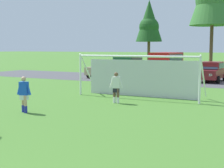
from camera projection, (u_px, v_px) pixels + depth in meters
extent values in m
plane|color=#477A2D|center=(182.00, 102.00, 17.47)|extent=(400.00, 400.00, 0.00)
cube|color=#4C4C51|center=(218.00, 82.00, 27.51)|extent=(52.00, 8.40, 0.01)
cylinder|color=white|center=(200.00, 81.00, 16.87)|extent=(0.12, 0.12, 2.44)
cylinder|color=white|center=(80.00, 75.00, 20.12)|extent=(0.12, 0.12, 2.44)
cylinder|color=white|center=(135.00, 56.00, 18.36)|extent=(7.32, 0.22, 0.12)
cylinder|color=white|center=(203.00, 77.00, 17.65)|extent=(0.11, 1.94, 2.46)
cylinder|color=white|center=(88.00, 72.00, 20.91)|extent=(0.11, 1.94, 2.46)
cube|color=silver|center=(141.00, 78.00, 19.40)|extent=(6.95, 0.14, 2.20)
cylinder|color=tan|center=(26.00, 104.00, 14.50)|extent=(0.14, 0.14, 0.80)
cylinder|color=tan|center=(23.00, 103.00, 14.71)|extent=(0.14, 0.14, 0.80)
cylinder|color=#232D99|center=(26.00, 109.00, 14.53)|extent=(0.15, 0.15, 0.32)
cylinder|color=#232D99|center=(23.00, 109.00, 14.73)|extent=(0.15, 0.15, 0.32)
cube|color=silver|center=(24.00, 97.00, 14.57)|extent=(0.39, 0.30, 0.28)
cube|color=blue|center=(24.00, 88.00, 14.53)|extent=(0.43, 0.33, 0.60)
sphere|color=tan|center=(24.00, 79.00, 14.48)|extent=(0.22, 0.22, 0.22)
cylinder|color=blue|center=(29.00, 89.00, 14.44)|extent=(0.24, 0.15, 0.55)
cylinder|color=blue|center=(19.00, 89.00, 14.62)|extent=(0.24, 0.15, 0.55)
cylinder|color=brown|center=(118.00, 96.00, 17.06)|extent=(0.14, 0.14, 0.80)
cylinder|color=brown|center=(114.00, 95.00, 17.18)|extent=(0.14, 0.14, 0.80)
cylinder|color=white|center=(118.00, 100.00, 17.09)|extent=(0.15, 0.15, 0.32)
cylinder|color=white|center=(114.00, 100.00, 17.21)|extent=(0.15, 0.15, 0.32)
cube|color=black|center=(116.00, 90.00, 17.09)|extent=(0.40, 0.32, 0.28)
cube|color=silver|center=(116.00, 82.00, 17.04)|extent=(0.44, 0.36, 0.60)
sphere|color=brown|center=(116.00, 74.00, 17.00)|extent=(0.22, 0.22, 0.22)
cylinder|color=silver|center=(121.00, 83.00, 16.98)|extent=(0.25, 0.16, 0.55)
cylinder|color=silver|center=(112.00, 83.00, 17.12)|extent=(0.25, 0.16, 0.55)
cube|color=tan|center=(104.00, 70.00, 32.25)|extent=(2.09, 4.32, 0.76)
cube|color=tan|center=(105.00, 63.00, 32.30)|extent=(1.80, 2.21, 0.64)
cube|color=#28384C|center=(99.00, 64.00, 31.48)|extent=(1.55, 0.42, 0.55)
cube|color=#28384C|center=(112.00, 63.00, 31.87)|extent=(0.17, 1.78, 0.45)
cube|color=white|center=(96.00, 71.00, 30.24)|extent=(0.28, 0.10, 0.20)
cube|color=white|center=(88.00, 71.00, 30.76)|extent=(0.28, 0.10, 0.20)
cube|color=#B21414|center=(119.00, 69.00, 33.74)|extent=(0.28, 0.10, 0.20)
cube|color=#B21414|center=(111.00, 68.00, 34.25)|extent=(0.28, 0.10, 0.20)
cylinder|color=black|center=(104.00, 75.00, 30.72)|extent=(0.28, 0.66, 0.64)
cylinder|color=black|center=(89.00, 75.00, 31.66)|extent=(0.28, 0.66, 0.64)
cylinder|color=black|center=(118.00, 74.00, 32.93)|extent=(0.28, 0.66, 0.64)
cylinder|color=black|center=(103.00, 73.00, 33.87)|extent=(0.28, 0.66, 0.64)
cube|color=#194C2D|center=(127.00, 71.00, 30.10)|extent=(2.07, 4.67, 1.00)
cube|color=#194C2D|center=(128.00, 61.00, 30.18)|extent=(1.86, 3.06, 0.84)
cube|color=#28384C|center=(122.00, 61.00, 28.90)|extent=(1.63, 0.44, 0.71)
cube|color=#28384C|center=(137.00, 61.00, 29.80)|extent=(0.14, 2.55, 0.59)
cube|color=white|center=(123.00, 72.00, 27.84)|extent=(0.28, 0.09, 0.20)
cube|color=white|center=(112.00, 71.00, 28.28)|extent=(0.28, 0.09, 0.20)
cube|color=#B21414|center=(141.00, 69.00, 31.90)|extent=(0.28, 0.09, 0.20)
cube|color=#B21414|center=(131.00, 68.00, 32.35)|extent=(0.28, 0.09, 0.20)
cylinder|color=black|center=(131.00, 78.00, 28.47)|extent=(0.26, 0.65, 0.64)
cylinder|color=black|center=(111.00, 77.00, 29.27)|extent=(0.26, 0.65, 0.64)
cylinder|color=black|center=(142.00, 75.00, 31.03)|extent=(0.26, 0.65, 0.64)
cylinder|color=black|center=(124.00, 74.00, 31.84)|extent=(0.26, 0.65, 0.64)
cube|color=red|center=(166.00, 71.00, 28.79)|extent=(2.13, 4.87, 1.10)
cube|color=red|center=(167.00, 59.00, 28.85)|extent=(1.95, 4.16, 1.10)
cube|color=#28384C|center=(158.00, 59.00, 27.14)|extent=(1.68, 0.52, 0.91)
cube|color=#28384C|center=(176.00, 59.00, 28.40)|extent=(0.17, 3.48, 0.77)
cube|color=white|center=(162.00, 72.00, 26.48)|extent=(0.28, 0.09, 0.20)
cube|color=white|center=(150.00, 72.00, 27.01)|extent=(0.28, 0.09, 0.20)
cube|color=#B21414|center=(180.00, 69.00, 30.57)|extent=(0.28, 0.09, 0.20)
cube|color=#B21414|center=(169.00, 69.00, 31.09)|extent=(0.28, 0.09, 0.20)
cylinder|color=black|center=(170.00, 79.00, 27.09)|extent=(0.26, 0.65, 0.64)
cylinder|color=black|center=(149.00, 78.00, 28.05)|extent=(0.26, 0.65, 0.64)
cylinder|color=black|center=(181.00, 76.00, 29.66)|extent=(0.26, 0.65, 0.64)
cylinder|color=black|center=(161.00, 75.00, 30.62)|extent=(0.26, 0.65, 0.64)
cube|color=maroon|center=(211.00, 74.00, 28.07)|extent=(2.05, 4.30, 0.76)
cube|color=maroon|center=(212.00, 65.00, 28.12)|extent=(1.78, 2.20, 0.64)
cube|color=#28384C|center=(209.00, 66.00, 27.29)|extent=(1.55, 0.41, 0.55)
cube|color=#28384C|center=(221.00, 66.00, 27.69)|extent=(0.15, 1.78, 0.45)
cube|color=white|center=(211.00, 75.00, 26.05)|extent=(0.28, 0.10, 0.20)
cube|color=white|center=(198.00, 74.00, 26.56)|extent=(0.28, 0.10, 0.20)
cube|color=#B21414|center=(222.00, 72.00, 29.57)|extent=(0.28, 0.10, 0.20)
cube|color=#B21414|center=(211.00, 71.00, 30.07)|extent=(0.28, 0.10, 0.20)
cylinder|color=black|center=(218.00, 80.00, 26.54)|extent=(0.28, 0.65, 0.64)
cylinder|color=black|center=(196.00, 79.00, 27.46)|extent=(0.28, 0.65, 0.64)
cylinder|color=black|center=(204.00, 76.00, 29.68)|extent=(0.28, 0.65, 0.64)
cylinder|color=brown|center=(149.00, 56.00, 41.42)|extent=(0.36, 0.36, 3.73)
cone|color=#1E511E|center=(149.00, 21.00, 40.92)|extent=(3.35, 3.35, 5.22)
sphere|color=#1E511E|center=(149.00, 27.00, 41.01)|extent=(2.52, 2.52, 2.52)
cylinder|color=brown|center=(211.00, 50.00, 34.74)|extent=(0.36, 0.36, 5.32)
sphere|color=#387533|center=(213.00, 0.00, 34.16)|extent=(3.59, 3.59, 3.59)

